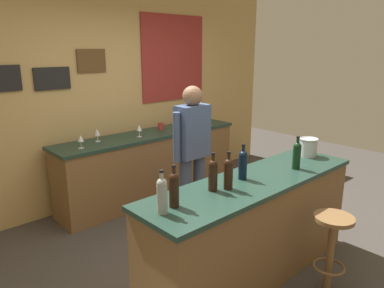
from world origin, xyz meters
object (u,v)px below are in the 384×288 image
Objects in this scene: wine_glass_a at (81,139)px; wine_glass_c at (139,128)px; ice_bucket at (309,147)px; wine_bottle_b at (174,188)px; wine_bottle_f at (297,154)px; wine_glass_b at (97,133)px; wine_bottle_d at (228,173)px; wine_glass_d at (189,118)px; wine_bottle_a at (162,194)px; coffee_mug at (161,126)px; bar_stool at (332,241)px; wine_bottle_c at (213,174)px; wine_bottle_e at (243,164)px; bartender at (193,150)px.

wine_glass_a is 1.00× the size of wine_glass_c.
wine_bottle_b is at bearing -179.69° from ice_bucket.
wine_glass_b is (-0.82, 2.20, -0.05)m from wine_bottle_f.
wine_glass_d is (1.46, 2.09, -0.05)m from wine_bottle_d.
wine_bottle_a is at bearing -178.86° from ice_bucket.
wine_bottle_d reaches higher than wine_glass_b.
wine_bottle_b is 2.20m from wine_glass_c.
wine_glass_c is 0.49m from coffee_mug.
wine_bottle_c is at bearing 139.49° from bar_stool.
wine_bottle_f is 0.47m from ice_bucket.
wine_bottle_d is 1.00× the size of wine_bottle_e.
wine_bottle_e is (-0.26, -0.91, 0.12)m from bartender.
wine_bottle_c reaches higher than bar_stool.
wine_glass_b reaches higher than bar_stool.
wine_bottle_a is 1.00× the size of wine_bottle_f.
bartender is at bearing 62.10° from wine_bottle_d.
wine_bottle_f is (0.31, -1.07, 0.12)m from bartender.
wine_glass_a is (-0.53, 1.90, -0.05)m from wine_bottle_e.
wine_bottle_c is at bearing -127.76° from wine_glass_d.
wine_glass_a is 1.26m from coffee_mug.
wine_bottle_c and wine_bottle_e have the same top height.
wine_glass_d is at bearing 49.67° from bartender.
bartender is 5.29× the size of wine_bottle_d.
wine_bottle_d is 1.97× the size of wine_glass_a.
wine_bottle_d reaches higher than coffee_mug.
wine_bottle_d is at bearing 137.84° from bar_stool.
wine_bottle_b is (-1.16, 0.62, 0.60)m from bar_stool.
wine_glass_d is at bearing 73.78° from wine_bottle_f.
wine_bottle_c is 2.05m from wine_glass_b.
wine_bottle_e is (0.78, 0.03, 0.00)m from wine_bottle_b.
bartender is 1.12m from wine_bottle_f.
wine_glass_c is (0.26, 1.90, -0.05)m from wine_bottle_e.
wine_glass_a is 0.32m from wine_glass_b.
ice_bucket is at bearing -68.56° from wine_glass_c.
wine_bottle_f is 2.35m from wine_glass_b.
bar_stool is 0.79m from wine_bottle_f.
ice_bucket is (1.01, -0.02, -0.04)m from wine_bottle_e.
wine_bottle_b reaches higher than bar_stool.
wine_bottle_f is at bearing -5.37° from wine_bottle_b.
wine_bottle_c is 1.91m from wine_glass_a.
wine_bottle_b is 1.79m from ice_bucket.
wine_glass_b is 0.97m from coffee_mug.
wine_bottle_d reaches higher than wine_glass_c.
wine_bottle_a and wine_bottle_c have the same top height.
bar_stool is 5.44× the size of coffee_mug.
bar_stool is 4.39× the size of wine_glass_c.
wine_bottle_c is 1.97× the size of wine_glass_b.
bar_stool is 2.22× the size of wine_bottle_b.
wine_bottle_b reaches higher than wine_glass_a.
bar_stool is at bearing -85.40° from bartender.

